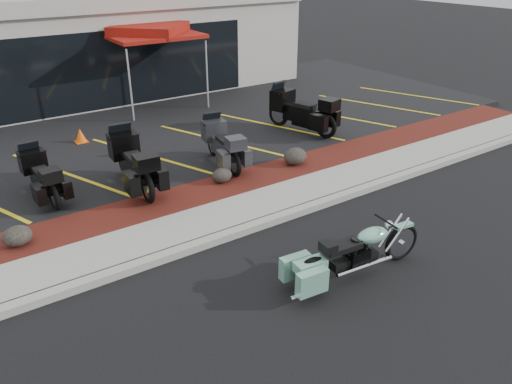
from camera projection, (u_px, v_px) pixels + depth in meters
ground at (268, 253)px, 9.53m from camera, size 90.00×90.00×0.00m
curb at (242, 230)px, 10.17m from camera, size 24.00×0.25×0.15m
sidewalk at (225, 216)px, 10.69m from camera, size 24.00×1.20×0.15m
mulch_bed at (198, 196)px, 11.58m from camera, size 24.00×1.20×0.16m
upper_lot at (116, 132)px, 15.60m from camera, size 26.00×9.60×0.15m
dealership_building at (53, 41)px, 19.41m from camera, size 18.00×8.16×4.00m
boulder_left at (17, 236)px, 9.41m from camera, size 0.55×0.46×0.39m
boulder_mid at (222, 175)px, 11.99m from camera, size 0.49×0.41×0.35m
boulder_right at (295, 156)px, 12.97m from camera, size 0.63×0.52×0.44m
hero_cruiser at (402, 237)px, 9.11m from camera, size 2.85×0.98×0.98m
touring_black_front at (32, 165)px, 11.57m from camera, size 0.87×2.02×1.15m
touring_black_mid at (123, 150)px, 12.14m from camera, size 1.05×2.40×1.37m
touring_grey at (213, 134)px, 13.38m from camera, size 1.13×2.22×1.23m
touring_black_rear at (279, 104)px, 15.64m from camera, size 1.55×2.61×1.43m
traffic_cone at (80, 135)px, 14.51m from camera, size 0.36×0.36×0.41m
popup_canopy at (149, 32)px, 17.07m from camera, size 3.97×3.97×2.80m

